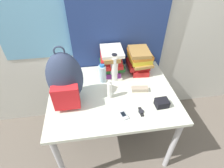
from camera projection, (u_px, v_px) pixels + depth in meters
The scene contains 13 objects.
wall_back at pixel (104, 19), 1.68m from camera, with size 6.00×0.06×2.50m.
curtain_blue at pixel (120, 21), 1.66m from camera, with size 0.96×0.04×2.50m.
desk at pixel (112, 99), 1.66m from camera, with size 1.13×0.88×0.77m.
backpack at pixel (65, 80), 1.39m from camera, with size 0.29×0.27×0.51m.
book_stack_left at pixel (112, 62), 1.73m from camera, with size 0.23×0.29×0.28m.
book_stack_center at pixel (139, 60), 1.77m from camera, with size 0.23×0.28×0.25m.
water_bottle at pixel (102, 73), 1.66m from camera, with size 0.07×0.07×0.20m.
sports_bottle at pixel (114, 68), 1.65m from camera, with size 0.08×0.08×0.29m.
sunscreen_bottle at pixel (110, 90), 1.50m from camera, with size 0.04×0.04×0.18m.
cell_phone at pixel (123, 115), 1.39m from camera, with size 0.07×0.11×0.02m.
sunglasses_case at pixel (140, 89), 1.61m from camera, with size 0.16×0.07×0.04m.
camera_pouch at pixel (162, 103), 1.45m from camera, with size 0.11×0.09×0.06m.
wristwatch at pixel (141, 112), 1.42m from camera, with size 0.05×0.10×0.01m.
Camera 1 is at (-0.17, -0.71, 1.87)m, focal length 28.00 mm.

